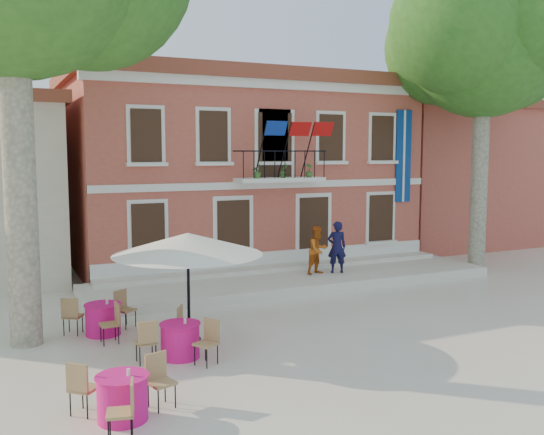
{
  "coord_description": "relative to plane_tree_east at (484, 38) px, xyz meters",
  "views": [
    {
      "loc": [
        -7.24,
        -13.61,
        4.48
      ],
      "look_at": [
        0.74,
        3.5,
        2.42
      ],
      "focal_mm": 40.0,
      "sensor_mm": 36.0,
      "label": 1
    }
  ],
  "objects": [
    {
      "name": "ground",
      "position": [
        -9.56,
        -3.84,
        -8.64
      ],
      "size": [
        90.0,
        90.0,
        0.0
      ],
      "primitive_type": "plane",
      "color": "beige",
      "rests_on": "ground"
    },
    {
      "name": "main_building",
      "position": [
        -7.55,
        6.15,
        -4.86
      ],
      "size": [
        13.5,
        9.59,
        7.5
      ],
      "color": "#B45A41",
      "rests_on": "ground"
    },
    {
      "name": "neighbor_east",
      "position": [
        4.44,
        7.16,
        -5.42
      ],
      "size": [
        9.4,
        9.4,
        6.4
      ],
      "color": "#B45A41",
      "rests_on": "ground"
    },
    {
      "name": "terrace",
      "position": [
        -7.56,
        0.56,
        -8.49
      ],
      "size": [
        14.0,
        3.4,
        0.3
      ],
      "primitive_type": "cube",
      "color": "silver",
      "rests_on": "ground"
    },
    {
      "name": "plane_tree_east",
      "position": [
        0.0,
        0.0,
        0.0
      ],
      "size": [
        5.95,
        5.95,
        11.68
      ],
      "color": "#A59E84",
      "rests_on": "ground"
    },
    {
      "name": "patio_umbrella",
      "position": [
        -12.69,
        -4.0,
        -6.3
      ],
      "size": [
        3.5,
        3.5,
        2.6
      ],
      "color": "black",
      "rests_on": "ground"
    },
    {
      "name": "pedestrian_navy",
      "position": [
        -6.03,
        0.33,
        -7.44
      ],
      "size": [
        0.76,
        0.62,
        1.8
      ],
      "primitive_type": "imported",
      "rotation": [
        0.0,
        0.0,
        2.82
      ],
      "color": "#100F34",
      "rests_on": "terrace"
    },
    {
      "name": "pedestrian_orange",
      "position": [
        -6.72,
        0.43,
        -7.51
      ],
      "size": [
        0.95,
        0.83,
        1.66
      ],
      "primitive_type": "imported",
      "rotation": [
        0.0,
        0.0,
        0.28
      ],
      "color": "#C15916",
      "rests_on": "terrace"
    },
    {
      "name": "cafe_table_0",
      "position": [
        -14.95,
        -7.57,
        -8.21
      ],
      "size": [
        1.82,
        1.8,
        0.95
      ],
      "color": "#D81458",
      "rests_on": "ground"
    },
    {
      "name": "cafe_table_1",
      "position": [
        -13.19,
        -4.98,
        -8.21
      ],
      "size": [
        1.63,
        1.87,
        0.95
      ],
      "color": "#D81458",
      "rests_on": "ground"
    },
    {
      "name": "cafe_table_3",
      "position": [
        -14.44,
        -2.55,
        -8.21
      ],
      "size": [
        1.87,
        1.65,
        0.95
      ],
      "color": "#D81458",
      "rests_on": "ground"
    }
  ]
}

